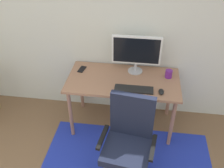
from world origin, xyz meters
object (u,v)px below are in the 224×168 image
Objects in this scene: desk at (123,84)px; monitor at (136,51)px; keyboard at (134,89)px; cell_phone at (82,69)px; coffee_cup at (169,74)px; office_chair at (128,149)px; computer_mouse at (161,92)px.

monitor is (0.13, 0.19, 0.35)m from desk.
keyboard is 3.07× the size of cell_phone.
coffee_cup reaches higher than cell_phone.
cell_phone is at bearing 133.58° from office_chair.
computer_mouse is at bearing 69.04° from office_chair.
computer_mouse is 0.74× the size of cell_phone.
desk is 0.25m from keyboard.
office_chair is (0.66, -0.91, -0.31)m from cell_phone.
coffee_cup is at bearing -11.02° from monitor.
desk is 1.33× the size of office_chair.
office_chair is (-0.31, -0.56, -0.33)m from computer_mouse.
desk is at bearing -4.99° from cell_phone.
monitor reaches higher than keyboard.
monitor is 6.05× the size of coffee_cup.
office_chair is at bearing -80.35° from desk.
computer_mouse is 0.33m from coffee_cup.
keyboard is 0.50m from coffee_cup.
office_chair is at bearing -118.55° from computer_mouse.
monitor is 0.47m from coffee_cup.
computer_mouse is at bearing -25.20° from desk.
cell_phone is (-1.06, 0.03, -0.04)m from coffee_cup.
keyboard is 0.66m from office_chair.
office_chair is at bearing -114.14° from coffee_cup.
monitor is at bearing 168.98° from coffee_cup.
coffee_cup is (0.39, 0.30, 0.04)m from keyboard.
keyboard is 4.13× the size of computer_mouse.
keyboard is at bearing -141.98° from coffee_cup.
monitor is 0.57m from computer_mouse.
coffee_cup is at bearing 12.43° from desk.
computer_mouse is 1.09× the size of coffee_cup.
office_chair reaches higher than coffee_cup.
coffee_cup is 0.10× the size of office_chair.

